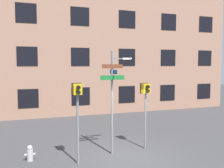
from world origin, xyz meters
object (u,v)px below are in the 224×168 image
(pedestrian_signal_left, at_px, (78,102))
(fire_hydrant, at_px, (30,153))
(street_sign_pole, at_px, (114,92))
(pedestrian_signal_right, at_px, (146,98))

(pedestrian_signal_left, relative_size, fire_hydrant, 4.95)
(street_sign_pole, relative_size, fire_hydrant, 6.94)
(street_sign_pole, height_order, pedestrian_signal_right, street_sign_pole)
(fire_hydrant, bearing_deg, street_sign_pole, -5.48)
(street_sign_pole, distance_m, pedestrian_signal_right, 1.48)
(pedestrian_signal_left, xyz_separation_m, pedestrian_signal_right, (3.00, 0.67, -0.07))
(street_sign_pole, bearing_deg, pedestrian_signal_left, -160.97)
(fire_hydrant, bearing_deg, pedestrian_signal_left, -27.25)
(pedestrian_signal_left, bearing_deg, street_sign_pole, 19.03)
(street_sign_pole, height_order, fire_hydrant, street_sign_pole)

